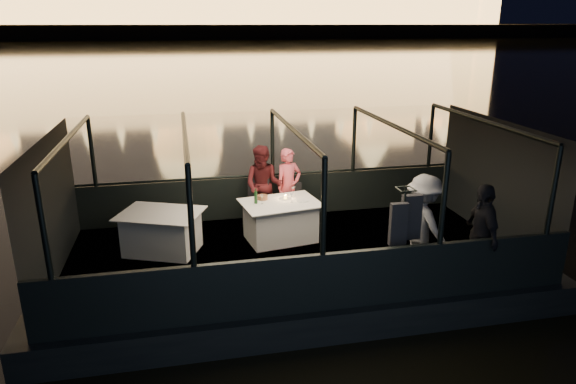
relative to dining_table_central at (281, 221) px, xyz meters
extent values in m
plane|color=black|center=(0.09, 79.34, -0.89)|extent=(500.00, 500.00, 0.00)
cube|color=black|center=(0.09, -0.66, -0.89)|extent=(8.60, 4.40, 1.00)
cube|color=black|center=(0.09, -0.66, -0.41)|extent=(8.00, 4.00, 0.04)
cube|color=black|center=(0.09, 1.34, 0.06)|extent=(8.00, 0.08, 0.90)
cube|color=black|center=(0.09, -2.66, 0.06)|extent=(8.00, 0.08, 0.90)
cube|color=#423D33|center=(0.09, 209.34, 0.11)|extent=(400.00, 140.00, 6.00)
cube|color=silver|center=(0.00, 0.00, 0.00)|extent=(1.60, 1.27, 0.77)
cube|color=silver|center=(-2.23, -0.09, 0.00)|extent=(1.72, 1.51, 0.76)
cube|color=black|center=(-0.27, 0.80, 0.06)|extent=(0.57, 0.57, 0.96)
cube|color=black|center=(0.42, 0.69, 0.06)|extent=(0.44, 0.44, 0.84)
imported|color=#DE505E|center=(0.35, 0.90, 0.36)|extent=(0.66, 0.54, 1.58)
imported|color=#451316|center=(-0.18, 0.91, 0.36)|extent=(0.98, 0.89, 1.66)
imported|color=white|center=(2.05, -1.80, 0.47)|extent=(0.93, 1.24, 1.71)
imported|color=black|center=(2.78, -2.33, 0.47)|extent=(0.54, 1.03, 1.67)
cylinder|color=#133515|center=(-0.47, 0.04, 0.53)|extent=(0.07, 0.07, 0.29)
cylinder|color=brown|center=(-0.31, 0.25, 0.42)|extent=(0.25, 0.25, 0.08)
cylinder|color=yellow|center=(0.14, 0.19, 0.42)|extent=(0.06, 0.06, 0.07)
cylinder|color=silver|center=(0.43, 0.01, 0.39)|extent=(0.32, 0.32, 0.02)
cylinder|color=white|center=(-0.34, 0.35, 0.39)|extent=(0.24, 0.24, 0.01)
camera|label=1|loc=(-1.75, -9.03, 3.63)|focal=32.00mm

